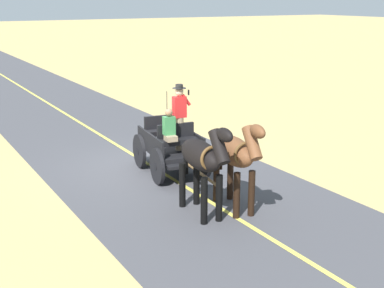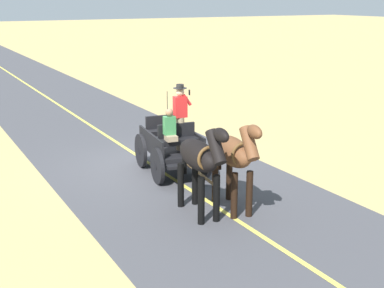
% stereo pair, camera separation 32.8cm
% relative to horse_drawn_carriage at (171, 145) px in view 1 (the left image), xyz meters
% --- Properties ---
extents(ground_plane, '(200.00, 200.00, 0.00)m').
position_rel_horse_drawn_carriage_xyz_m(ground_plane, '(0.22, -0.88, -0.82)').
color(ground_plane, tan).
extents(road_surface, '(6.04, 160.00, 0.01)m').
position_rel_horse_drawn_carriage_xyz_m(road_surface, '(0.22, -0.88, -0.81)').
color(road_surface, '#424247').
rests_on(road_surface, ground).
extents(road_centre_stripe, '(0.12, 160.00, 0.00)m').
position_rel_horse_drawn_carriage_xyz_m(road_centre_stripe, '(0.22, -0.88, -0.81)').
color(road_centre_stripe, '#DBCC4C').
rests_on(road_centre_stripe, road_surface).
extents(horse_drawn_carriage, '(1.70, 4.51, 2.50)m').
position_rel_horse_drawn_carriage_xyz_m(horse_drawn_carriage, '(0.00, 0.00, 0.00)').
color(horse_drawn_carriage, black).
rests_on(horse_drawn_carriage, ground).
extents(horse_near_side, '(0.79, 2.15, 2.21)m').
position_rel_horse_drawn_carriage_xyz_m(horse_near_side, '(-0.02, 3.06, 0.51)').
color(horse_near_side, brown).
rests_on(horse_near_side, ground).
extents(horse_off_side, '(0.67, 2.13, 2.21)m').
position_rel_horse_drawn_carriage_xyz_m(horse_off_side, '(0.79, 2.95, 0.51)').
color(horse_off_side, black).
rests_on(horse_off_side, ground).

